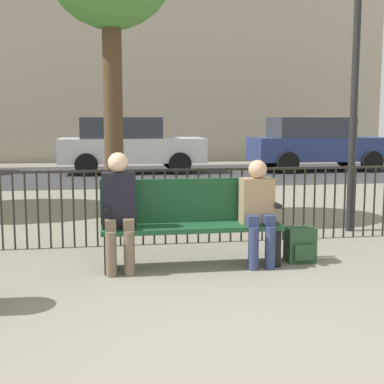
{
  "coord_description": "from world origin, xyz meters",
  "views": [
    {
      "loc": [
        -0.89,
        -3.12,
        1.55
      ],
      "look_at": [
        0.0,
        2.33,
        0.8
      ],
      "focal_mm": 50.0,
      "sensor_mm": 36.0,
      "label": 1
    }
  ],
  "objects_px": {
    "park_bench": "(191,219)",
    "seated_person_1": "(258,207)",
    "parked_car_0": "(129,144)",
    "parked_car_2": "(317,143)",
    "seated_person_0": "(119,206)",
    "lamp_post": "(357,38)",
    "backpack": "(300,245)"
  },
  "relations": [
    {
      "from": "park_bench",
      "to": "seated_person_1",
      "type": "distance_m",
      "value": 0.72
    },
    {
      "from": "seated_person_1",
      "to": "park_bench",
      "type": "bearing_deg",
      "value": 169.09
    },
    {
      "from": "park_bench",
      "to": "parked_car_0",
      "type": "bearing_deg",
      "value": 91.07
    },
    {
      "from": "parked_car_0",
      "to": "parked_car_2",
      "type": "distance_m",
      "value": 5.71
    },
    {
      "from": "park_bench",
      "to": "parked_car_0",
      "type": "height_order",
      "value": "parked_car_0"
    },
    {
      "from": "seated_person_0",
      "to": "lamp_post",
      "type": "height_order",
      "value": "lamp_post"
    },
    {
      "from": "seated_person_0",
      "to": "parked_car_0",
      "type": "height_order",
      "value": "parked_car_0"
    },
    {
      "from": "park_bench",
      "to": "parked_car_2",
      "type": "distance_m",
      "value": 11.46
    },
    {
      "from": "backpack",
      "to": "lamp_post",
      "type": "bearing_deg",
      "value": 48.96
    },
    {
      "from": "seated_person_0",
      "to": "park_bench",
      "type": "bearing_deg",
      "value": 9.64
    },
    {
      "from": "seated_person_0",
      "to": "parked_car_0",
      "type": "xyz_separation_m",
      "value": [
        0.57,
        10.42,
        0.16
      ]
    },
    {
      "from": "seated_person_1",
      "to": "lamp_post",
      "type": "height_order",
      "value": "lamp_post"
    },
    {
      "from": "seated_person_1",
      "to": "parked_car_2",
      "type": "distance_m",
      "value": 11.26
    },
    {
      "from": "park_bench",
      "to": "backpack",
      "type": "relative_size",
      "value": 4.98
    },
    {
      "from": "park_bench",
      "to": "seated_person_0",
      "type": "distance_m",
      "value": 0.79
    },
    {
      "from": "lamp_post",
      "to": "parked_car_0",
      "type": "xyz_separation_m",
      "value": [
        -2.67,
        8.9,
        -1.79
      ]
    },
    {
      "from": "park_bench",
      "to": "seated_person_1",
      "type": "bearing_deg",
      "value": -10.91
    },
    {
      "from": "park_bench",
      "to": "parked_car_2",
      "type": "bearing_deg",
      "value": 61.21
    },
    {
      "from": "lamp_post",
      "to": "parked_car_0",
      "type": "height_order",
      "value": "lamp_post"
    },
    {
      "from": "seated_person_0",
      "to": "lamp_post",
      "type": "xyz_separation_m",
      "value": [
        3.24,
        1.52,
        1.95
      ]
    },
    {
      "from": "seated_person_0",
      "to": "backpack",
      "type": "bearing_deg",
      "value": 1.6
    },
    {
      "from": "backpack",
      "to": "seated_person_0",
      "type": "bearing_deg",
      "value": -178.4
    },
    {
      "from": "seated_person_0",
      "to": "backpack",
      "type": "relative_size",
      "value": 3.2
    },
    {
      "from": "lamp_post",
      "to": "parked_car_0",
      "type": "relative_size",
      "value": 0.96
    },
    {
      "from": "lamp_post",
      "to": "seated_person_1",
      "type": "bearing_deg",
      "value": -139.4
    },
    {
      "from": "parked_car_2",
      "to": "seated_person_0",
      "type": "bearing_deg",
      "value": -121.69
    },
    {
      "from": "seated_person_1",
      "to": "lamp_post",
      "type": "distance_m",
      "value": 3.08
    },
    {
      "from": "park_bench",
      "to": "parked_car_0",
      "type": "xyz_separation_m",
      "value": [
        -0.19,
        10.29,
        0.34
      ]
    },
    {
      "from": "parked_car_0",
      "to": "parked_car_2",
      "type": "height_order",
      "value": "same"
    },
    {
      "from": "seated_person_0",
      "to": "backpack",
      "type": "xyz_separation_m",
      "value": [
        1.96,
        0.05,
        -0.49
      ]
    },
    {
      "from": "park_bench",
      "to": "parked_car_2",
      "type": "height_order",
      "value": "parked_car_2"
    },
    {
      "from": "backpack",
      "to": "parked_car_2",
      "type": "height_order",
      "value": "parked_car_2"
    }
  ]
}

